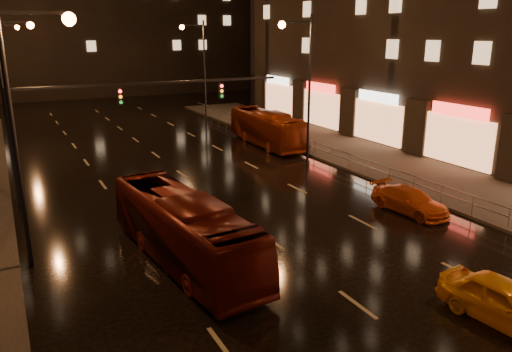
# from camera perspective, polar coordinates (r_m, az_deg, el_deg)

# --- Properties ---
(ground) EXTENTS (140.00, 140.00, 0.00)m
(ground) POSITION_cam_1_polar(r_m,az_deg,el_deg) (30.74, -7.24, -0.72)
(ground) COLOR black
(ground) RESTS_ON ground
(sidewalk_right) EXTENTS (7.00, 70.00, 0.15)m
(sidewalk_right) POSITION_cam_1_polar(r_m,az_deg,el_deg) (33.77, 17.97, 0.28)
(sidewalk_right) COLOR #38332D
(sidewalk_right) RESTS_ON ground
(traffic_signal) EXTENTS (15.31, 0.32, 6.20)m
(traffic_signal) POSITION_cam_1_polar(r_m,az_deg,el_deg) (28.45, -17.26, 7.11)
(traffic_signal) COLOR black
(traffic_signal) RESTS_ON ground
(railing_right) EXTENTS (0.05, 56.00, 1.00)m
(railing_right) POSITION_cam_1_polar(r_m,az_deg,el_deg) (33.59, 10.49, 2.18)
(railing_right) COLOR #99999E
(railing_right) RESTS_ON sidewalk_right
(bus_red) EXTENTS (3.28, 10.10, 2.76)m
(bus_red) POSITION_cam_1_polar(r_m,az_deg,el_deg) (19.95, -8.28, -6.02)
(bus_red) COLOR #63160E
(bus_red) RESTS_ON ground
(bus_curb) EXTENTS (2.77, 10.00, 2.76)m
(bus_curb) POSITION_cam_1_polar(r_m,az_deg,el_deg) (40.38, 1.22, 5.49)
(bus_curb) COLOR #96310F
(bus_curb) RESTS_ON ground
(taxi_near) EXTENTS (2.16, 4.43, 1.45)m
(taxi_near) POSITION_cam_1_polar(r_m,az_deg,el_deg) (17.84, 26.71, -12.82)
(taxi_near) COLOR #F7A917
(taxi_near) RESTS_ON ground
(taxi_far) EXTENTS (2.17, 4.44, 1.24)m
(taxi_far) POSITION_cam_1_polar(r_m,az_deg,el_deg) (26.49, 17.16, -2.70)
(taxi_far) COLOR #E35C15
(taxi_far) RESTS_ON ground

